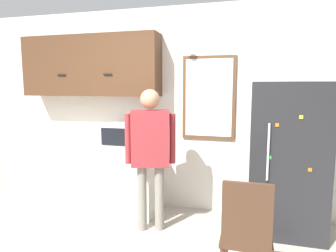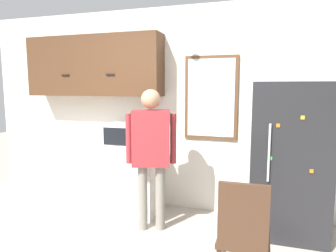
{
  "view_description": "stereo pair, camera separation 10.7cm",
  "coord_description": "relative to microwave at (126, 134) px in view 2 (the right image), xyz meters",
  "views": [
    {
      "loc": [
        0.91,
        -1.9,
        1.66
      ],
      "look_at": [
        0.08,
        1.1,
        1.25
      ],
      "focal_mm": 32.0,
      "sensor_mm": 36.0,
      "label": 1
    },
    {
      "loc": [
        1.01,
        -1.87,
        1.66
      ],
      "look_at": [
        0.08,
        1.1,
        1.25
      ],
      "focal_mm": 32.0,
      "sensor_mm": 36.0,
      "label": 2
    }
  ],
  "objects": [
    {
      "name": "chair",
      "position": [
        1.59,
        -1.25,
        -0.52
      ],
      "size": [
        0.41,
        0.41,
        0.96
      ],
      "rotation": [
        0.0,
        0.0,
        3.14
      ],
      "color": "#472D1E",
      "rests_on": "ground_plane"
    },
    {
      "name": "person",
      "position": [
        0.5,
        -0.42,
        -0.04
      ],
      "size": [
        0.55,
        0.33,
        1.64
      ],
      "rotation": [
        0.0,
        0.0,
        0.29
      ],
      "color": "gray",
      "rests_on": "ground_plane"
    },
    {
      "name": "upper_cabinets",
      "position": [
        -0.54,
        0.15,
        0.9
      ],
      "size": [
        1.95,
        0.35,
        0.81
      ],
      "color": "#51331E"
    },
    {
      "name": "window",
      "position": [
        1.06,
        0.3,
        0.48
      ],
      "size": [
        0.68,
        0.05,
        1.07
      ],
      "color": "brown"
    },
    {
      "name": "back_wall",
      "position": [
        0.68,
        0.34,
        0.31
      ],
      "size": [
        6.0,
        0.06,
        2.7
      ],
      "color": "silver",
      "rests_on": "ground_plane"
    },
    {
      "name": "refrigerator",
      "position": [
        2.0,
        -0.03,
        -0.18
      ],
      "size": [
        0.82,
        0.71,
        1.71
      ],
      "color": "#232326",
      "rests_on": "ground_plane"
    },
    {
      "name": "counter",
      "position": [
        -0.54,
        0.02,
        -0.59
      ],
      "size": [
        1.95,
        0.6,
        0.9
      ],
      "color": "silver",
      "rests_on": "ground_plane"
    },
    {
      "name": "microwave",
      "position": [
        0.0,
        0.0,
        0.0
      ],
      "size": [
        0.52,
        0.39,
        0.28
      ],
      "color": "white",
      "rests_on": "counter"
    }
  ]
}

